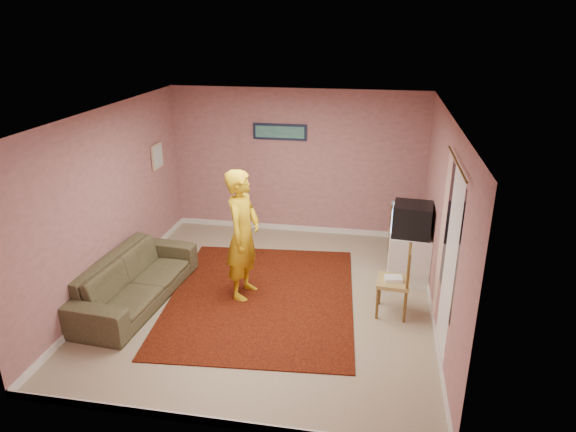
% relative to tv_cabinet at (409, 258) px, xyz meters
% --- Properties ---
extents(ground, '(5.00, 5.00, 0.00)m').
position_rel_tv_cabinet_xyz_m(ground, '(-1.95, -0.87, -0.38)').
color(ground, tan).
rests_on(ground, ground).
extents(wall_back, '(4.50, 0.02, 2.60)m').
position_rel_tv_cabinet_xyz_m(wall_back, '(-1.95, 1.63, 0.92)').
color(wall_back, '#B5767B').
rests_on(wall_back, ground).
extents(wall_front, '(4.50, 0.02, 2.60)m').
position_rel_tv_cabinet_xyz_m(wall_front, '(-1.95, -3.37, 0.92)').
color(wall_front, '#B5767B').
rests_on(wall_front, ground).
extents(wall_left, '(0.02, 5.00, 2.60)m').
position_rel_tv_cabinet_xyz_m(wall_left, '(-4.20, -0.87, 0.92)').
color(wall_left, '#B5767B').
rests_on(wall_left, ground).
extents(wall_right, '(0.02, 5.00, 2.60)m').
position_rel_tv_cabinet_xyz_m(wall_right, '(0.30, -0.87, 0.92)').
color(wall_right, '#B5767B').
rests_on(wall_right, ground).
extents(ceiling, '(4.50, 5.00, 0.02)m').
position_rel_tv_cabinet_xyz_m(ceiling, '(-1.95, -0.87, 2.22)').
color(ceiling, silver).
rests_on(ceiling, wall_back).
extents(baseboard_back, '(4.50, 0.02, 0.10)m').
position_rel_tv_cabinet_xyz_m(baseboard_back, '(-1.95, 1.62, -0.33)').
color(baseboard_back, white).
rests_on(baseboard_back, ground).
extents(baseboard_front, '(4.50, 0.02, 0.10)m').
position_rel_tv_cabinet_xyz_m(baseboard_front, '(-1.95, -3.36, -0.33)').
color(baseboard_front, white).
rests_on(baseboard_front, ground).
extents(baseboard_left, '(0.02, 5.00, 0.10)m').
position_rel_tv_cabinet_xyz_m(baseboard_left, '(-4.19, -0.87, -0.33)').
color(baseboard_left, white).
rests_on(baseboard_left, ground).
extents(baseboard_right, '(0.02, 5.00, 0.10)m').
position_rel_tv_cabinet_xyz_m(baseboard_right, '(0.29, -0.87, -0.33)').
color(baseboard_right, white).
rests_on(baseboard_right, ground).
extents(window, '(0.01, 1.10, 1.50)m').
position_rel_tv_cabinet_xyz_m(window, '(0.29, -1.77, 1.07)').
color(window, black).
rests_on(window, wall_right).
extents(curtain_sheer, '(0.01, 0.75, 2.10)m').
position_rel_tv_cabinet_xyz_m(curtain_sheer, '(0.28, -1.92, 0.87)').
color(curtain_sheer, white).
rests_on(curtain_sheer, wall_right).
extents(curtain_floral, '(0.01, 0.35, 2.10)m').
position_rel_tv_cabinet_xyz_m(curtain_floral, '(0.26, -1.22, 0.87)').
color(curtain_floral, '#F1E8CE').
rests_on(curtain_floral, wall_right).
extents(curtain_rod, '(0.02, 1.40, 0.02)m').
position_rel_tv_cabinet_xyz_m(curtain_rod, '(0.25, -1.77, 1.94)').
color(curtain_rod, brown).
rests_on(curtain_rod, wall_right).
extents(picture_back, '(0.95, 0.04, 0.28)m').
position_rel_tv_cabinet_xyz_m(picture_back, '(-2.25, 1.59, 1.47)').
color(picture_back, '#131B34').
rests_on(picture_back, wall_back).
extents(picture_left, '(0.04, 0.38, 0.42)m').
position_rel_tv_cabinet_xyz_m(picture_left, '(-4.17, 0.73, 1.17)').
color(picture_left, '#C6B088').
rests_on(picture_left, wall_left).
extents(area_rug, '(2.80, 3.39, 0.02)m').
position_rel_tv_cabinet_xyz_m(area_rug, '(-2.04, -0.89, -0.37)').
color(area_rug, black).
rests_on(area_rug, ground).
extents(tv_cabinet, '(0.59, 0.54, 0.75)m').
position_rel_tv_cabinet_xyz_m(tv_cabinet, '(0.00, 0.00, 0.00)').
color(tv_cabinet, white).
rests_on(tv_cabinet, ground).
extents(crt_tv, '(0.59, 0.54, 0.47)m').
position_rel_tv_cabinet_xyz_m(crt_tv, '(-0.01, 0.00, 0.61)').
color(crt_tv, black).
rests_on(crt_tv, tv_cabinet).
extents(chair_a, '(0.46, 0.45, 0.46)m').
position_rel_tv_cabinet_xyz_m(chair_a, '(-0.07, 0.85, 0.14)').
color(chair_a, '#A48D50').
rests_on(chair_a, ground).
extents(dvd_player, '(0.36, 0.29, 0.06)m').
position_rel_tv_cabinet_xyz_m(dvd_player, '(-0.07, 0.85, 0.08)').
color(dvd_player, '#A3A3A7').
rests_on(dvd_player, chair_a).
extents(blue_throw, '(0.40, 0.05, 0.42)m').
position_rel_tv_cabinet_xyz_m(blue_throw, '(-0.07, 1.04, 0.30)').
color(blue_throw, '#7CA8CB').
rests_on(blue_throw, chair_a).
extents(chair_b, '(0.45, 0.47, 0.53)m').
position_rel_tv_cabinet_xyz_m(chair_b, '(-0.24, -0.98, 0.22)').
color(chair_b, '#A48D50').
rests_on(chair_b, ground).
extents(game_console, '(0.25, 0.19, 0.05)m').
position_rel_tv_cabinet_xyz_m(game_console, '(-0.24, -0.98, 0.14)').
color(game_console, white).
rests_on(game_console, chair_b).
extents(sofa, '(1.05, 2.30, 0.65)m').
position_rel_tv_cabinet_xyz_m(sofa, '(-3.75, -1.27, -0.05)').
color(sofa, brown).
rests_on(sofa, ground).
extents(person, '(0.53, 0.73, 1.85)m').
position_rel_tv_cabinet_xyz_m(person, '(-2.30, -0.84, 0.55)').
color(person, gold).
rests_on(person, ground).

